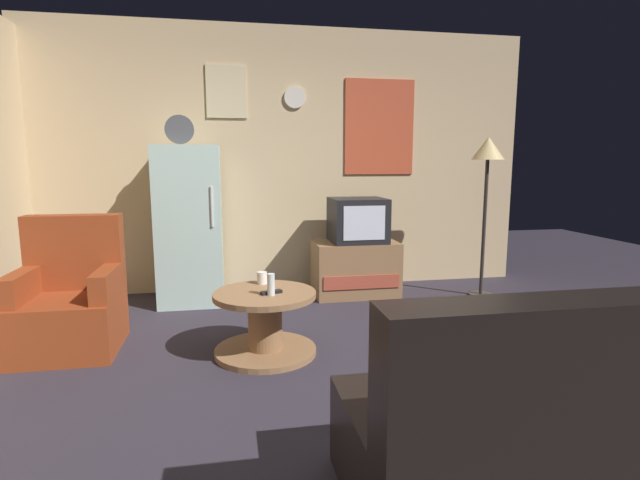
% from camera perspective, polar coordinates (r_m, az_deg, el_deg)
% --- Properties ---
extents(ground_plane, '(12.00, 12.00, 0.00)m').
position_cam_1_polar(ground_plane, '(3.17, 1.68, -16.15)').
color(ground_plane, '#2D2833').
extents(wall_with_art, '(5.20, 0.12, 2.72)m').
position_cam_1_polar(wall_with_art, '(5.29, -3.85, 9.18)').
color(wall_with_art, '#D1B284').
rests_on(wall_with_art, ground_plane).
extents(fridge, '(0.60, 0.62, 1.77)m').
position_cam_1_polar(fridge, '(4.86, -14.85, 1.71)').
color(fridge, silver).
rests_on(fridge, ground_plane).
extents(tv_stand, '(0.84, 0.53, 0.55)m').
position_cam_1_polar(tv_stand, '(5.04, 4.09, -3.28)').
color(tv_stand, '#8E6642').
rests_on(tv_stand, ground_plane).
extents(crt_tv, '(0.54, 0.51, 0.44)m').
position_cam_1_polar(crt_tv, '(4.96, 4.39, 2.32)').
color(crt_tv, black).
rests_on(crt_tv, tv_stand).
extents(standing_lamp, '(0.32, 0.32, 1.59)m').
position_cam_1_polar(standing_lamp, '(5.14, 18.84, 8.67)').
color(standing_lamp, '#332D28').
rests_on(standing_lamp, ground_plane).
extents(coffee_table, '(0.72, 0.72, 0.45)m').
position_cam_1_polar(coffee_table, '(3.54, -6.38, -9.54)').
color(coffee_table, '#8E6642').
rests_on(coffee_table, ground_plane).
extents(wine_glass, '(0.05, 0.05, 0.15)m').
position_cam_1_polar(wine_glass, '(3.37, -5.70, -5.15)').
color(wine_glass, silver).
rests_on(wine_glass, coffee_table).
extents(mug_ceramic_white, '(0.08, 0.08, 0.09)m').
position_cam_1_polar(mug_ceramic_white, '(3.69, -6.73, -4.38)').
color(mug_ceramic_white, silver).
rests_on(mug_ceramic_white, coffee_table).
extents(remote_control, '(0.16, 0.09, 0.02)m').
position_cam_1_polar(remote_control, '(3.42, -5.66, -6.04)').
color(remote_control, black).
rests_on(remote_control, coffee_table).
extents(armchair, '(0.68, 0.68, 0.96)m').
position_cam_1_polar(armchair, '(4.01, -26.98, -6.56)').
color(armchair, maroon).
rests_on(armchair, ground_plane).
extents(couch, '(1.70, 0.80, 0.92)m').
position_cam_1_polar(couch, '(2.27, 26.79, -19.14)').
color(couch, black).
rests_on(couch, ground_plane).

